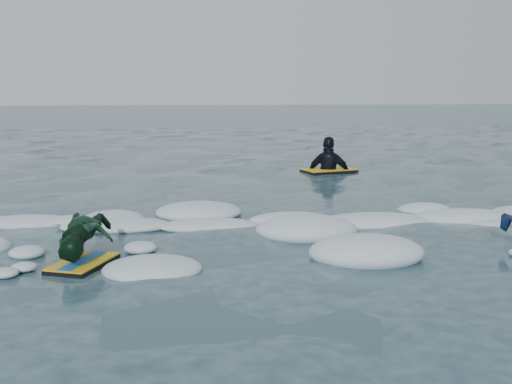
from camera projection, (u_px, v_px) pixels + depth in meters
ground at (256, 257)px, 6.33m from camera, size 120.00×120.00×0.00m
foam_band at (246, 234)px, 7.34m from camera, size 12.00×3.10×0.30m
prone_child_unit at (85, 239)px, 6.12m from camera, size 0.65×1.20×0.44m
waiting_rider_unit at (329, 176)px, 12.66m from camera, size 1.17×0.87×1.57m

